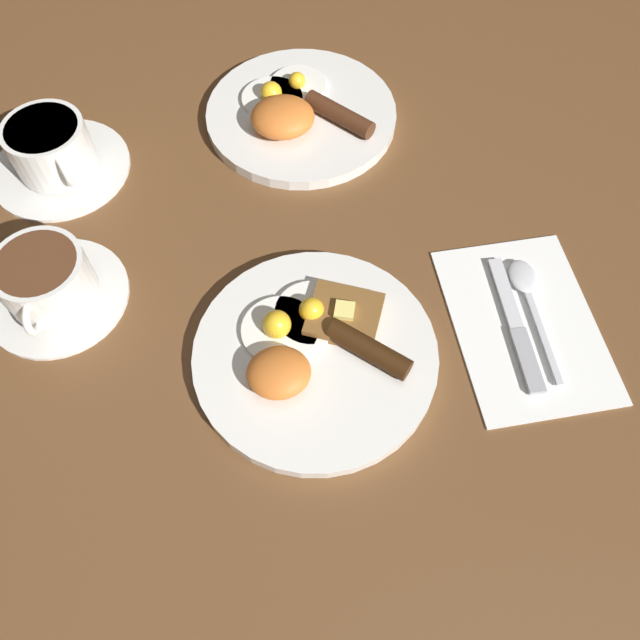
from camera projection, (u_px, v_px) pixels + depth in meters
The scene contains 8 objects.
ground_plane at pixel (315, 359), 0.64m from camera, with size 3.00×3.00×0.00m, color brown.
breakfast_plate_near at pixel (314, 351), 0.63m from camera, with size 0.25×0.25×0.04m.
breakfast_plate_far at pixel (298, 113), 0.80m from camera, with size 0.25×0.25×0.05m.
teacup_near at pixel (48, 283), 0.65m from camera, with size 0.15×0.15×0.07m.
teacup_far at pixel (53, 153), 0.75m from camera, with size 0.17×0.17×0.07m.
napkin at pixel (525, 324), 0.66m from camera, with size 0.15×0.21×0.01m, color white.
knife at pixel (517, 330), 0.65m from camera, with size 0.02×0.16×0.01m.
spoon at pixel (527, 290), 0.67m from camera, with size 0.03×0.15×0.01m.
Camera 1 is at (-0.02, -0.29, 0.58)m, focal length 35.00 mm.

